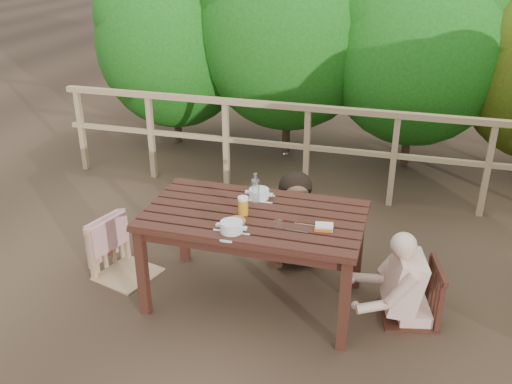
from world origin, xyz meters
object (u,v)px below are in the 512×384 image
(chair_far, at_px, (292,208))
(soup_near, at_px, (231,228))
(chair_right, at_px, (414,269))
(bottle, at_px, (255,190))
(woman, at_px, (293,187))
(tumbler, at_px, (278,225))
(table, at_px, (254,258))
(bread_roll, at_px, (237,221))
(diner_right, at_px, (421,250))
(soup_far, at_px, (259,194))
(chair_left, at_px, (123,228))
(butter_tub, at_px, (324,228))
(beer_glass, at_px, (243,207))

(chair_far, xyz_separation_m, soup_near, (-0.19, -1.08, 0.35))
(chair_far, xyz_separation_m, chair_right, (1.05, -0.66, -0.02))
(bottle, bearing_deg, chair_right, -1.77)
(woman, relative_size, tumbler, 18.15)
(table, distance_m, bread_roll, 0.45)
(soup_near, bearing_deg, tumbler, 24.71)
(diner_right, distance_m, bread_roll, 1.32)
(chair_far, bearing_deg, soup_far, -126.01)
(diner_right, bearing_deg, soup_far, 70.62)
(bottle, bearing_deg, table, -77.69)
(table, relative_size, chair_right, 1.94)
(chair_left, distance_m, butter_tub, 1.68)
(bread_roll, bearing_deg, chair_far, 79.12)
(chair_far, distance_m, soup_far, 0.64)
(chair_far, distance_m, woman, 0.20)
(soup_near, height_order, bread_roll, soup_near)
(chair_right, height_order, soup_far, same)
(woman, relative_size, diner_right, 1.10)
(chair_left, bearing_deg, bread_roll, -85.71)
(soup_far, relative_size, tumbler, 3.73)
(soup_far, height_order, bread_roll, soup_far)
(tumbler, bearing_deg, woman, 96.44)
(table, height_order, beer_glass, beer_glass)
(table, bearing_deg, bottle, 102.31)
(soup_far, xyz_separation_m, butter_tub, (0.57, -0.37, -0.02))
(chair_right, bearing_deg, bottle, -104.26)
(soup_far, xyz_separation_m, tumbler, (0.26, -0.43, -0.01))
(tumbler, bearing_deg, diner_right, 16.20)
(chair_right, xyz_separation_m, beer_glass, (-1.24, -0.15, 0.40))
(diner_right, bearing_deg, butter_tub, 95.60)
(beer_glass, bearing_deg, diner_right, 6.54)
(beer_glass, bearing_deg, chair_right, 6.70)
(chair_right, xyz_separation_m, soup_far, (-1.21, 0.15, 0.37))
(butter_tub, bearing_deg, soup_far, 138.15)
(table, relative_size, chair_left, 1.78)
(table, height_order, chair_left, chair_left)
(soup_near, height_order, bottle, bottle)
(table, relative_size, chair_far, 1.83)
(soup_near, bearing_deg, chair_left, 161.85)
(chair_right, distance_m, butter_tub, 0.76)
(chair_far, height_order, beer_glass, beer_glass)
(bottle, relative_size, butter_tub, 2.13)
(chair_left, xyz_separation_m, soup_far, (1.08, 0.23, 0.33))
(tumbler, distance_m, butter_tub, 0.32)
(soup_near, distance_m, butter_tub, 0.64)
(chair_right, height_order, beer_glass, beer_glass)
(bread_roll, relative_size, tumbler, 1.77)
(table, distance_m, diner_right, 1.22)
(table, xyz_separation_m, beer_glass, (-0.07, -0.04, 0.45))
(chair_left, relative_size, soup_far, 3.45)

